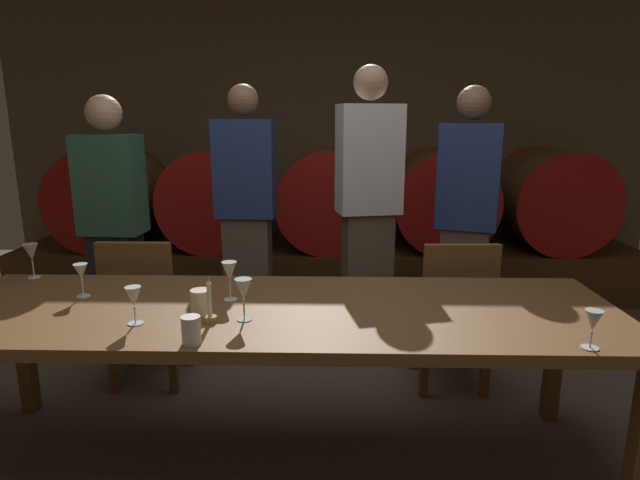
% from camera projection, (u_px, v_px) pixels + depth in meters
% --- Properties ---
extents(ground_plane, '(7.82, 7.82, 0.00)m').
position_uv_depth(ground_plane, '(320.00, 473.00, 2.30)').
color(ground_plane, brown).
extents(back_wall, '(6.01, 0.24, 2.75)m').
position_uv_depth(back_wall, '(328.00, 134.00, 4.99)').
color(back_wall, brown).
rests_on(back_wall, ground).
extents(barrel_shelf, '(5.41, 0.90, 0.41)m').
position_uv_depth(barrel_shelf, '(327.00, 268.00, 4.72)').
color(barrel_shelf, '#4C2D16').
rests_on(barrel_shelf, ground).
extents(wine_barrel_far_left, '(0.86, 0.82, 0.86)m').
position_uv_depth(wine_barrel_far_left, '(111.00, 198.00, 4.62)').
color(wine_barrel_far_left, brown).
rests_on(wine_barrel_far_left, barrel_shelf).
extents(wine_barrel_left, '(0.86, 0.82, 0.86)m').
position_uv_depth(wine_barrel_left, '(217.00, 198.00, 4.60)').
color(wine_barrel_left, brown).
rests_on(wine_barrel_left, barrel_shelf).
extents(wine_barrel_center, '(0.86, 0.82, 0.86)m').
position_uv_depth(wine_barrel_center, '(328.00, 199.00, 4.58)').
color(wine_barrel_center, brown).
rests_on(wine_barrel_center, barrel_shelf).
extents(wine_barrel_right, '(0.86, 0.82, 0.86)m').
position_uv_depth(wine_barrel_right, '(439.00, 199.00, 4.55)').
color(wine_barrel_right, '#513319').
rests_on(wine_barrel_right, barrel_shelf).
extents(wine_barrel_far_right, '(0.86, 0.82, 0.86)m').
position_uv_depth(wine_barrel_far_right, '(551.00, 200.00, 4.53)').
color(wine_barrel_far_right, '#513319').
rests_on(wine_barrel_far_right, barrel_shelf).
extents(dining_table, '(2.89, 0.89, 0.74)m').
position_uv_depth(dining_table, '(277.00, 320.00, 2.23)').
color(dining_table, brown).
rests_on(dining_table, ground).
extents(chair_left, '(0.40, 0.40, 0.88)m').
position_uv_depth(chair_left, '(145.00, 305.00, 2.96)').
color(chair_left, brown).
rests_on(chair_left, ground).
extents(chair_right, '(0.41, 0.41, 0.88)m').
position_uv_depth(chair_right, '(454.00, 308.00, 2.91)').
color(chair_right, brown).
rests_on(chair_right, ground).
extents(guest_far_left, '(0.39, 0.26, 1.66)m').
position_uv_depth(guest_far_left, '(114.00, 225.00, 3.33)').
color(guest_far_left, black).
rests_on(guest_far_left, ground).
extents(guest_center_left, '(0.39, 0.25, 1.73)m').
position_uv_depth(guest_center_left, '(247.00, 217.00, 3.45)').
color(guest_center_left, brown).
rests_on(guest_center_left, ground).
extents(guest_center_right, '(0.42, 0.31, 1.83)m').
position_uv_depth(guest_center_right, '(368.00, 212.00, 3.28)').
color(guest_center_right, brown).
rests_on(guest_center_right, ground).
extents(guest_far_right, '(0.44, 0.35, 1.72)m').
position_uv_depth(guest_far_right, '(466.00, 219.00, 3.39)').
color(guest_far_right, brown).
rests_on(guest_far_right, ground).
extents(candle_right, '(0.05, 0.05, 0.19)m').
position_uv_depth(candle_right, '(210.00, 310.00, 2.04)').
color(candle_right, olive).
rests_on(candle_right, dining_table).
extents(wine_glass_far_left, '(0.07, 0.07, 0.17)m').
position_uv_depth(wine_glass_far_left, '(31.00, 253.00, 2.60)').
color(wine_glass_far_left, silver).
rests_on(wine_glass_far_left, dining_table).
extents(wine_glass_left, '(0.06, 0.06, 0.15)m').
position_uv_depth(wine_glass_left, '(81.00, 273.00, 2.32)').
color(wine_glass_left, white).
rests_on(wine_glass_left, dining_table).
extents(wine_glass_center_left, '(0.06, 0.06, 0.15)m').
position_uv_depth(wine_glass_center_left, '(134.00, 298.00, 2.01)').
color(wine_glass_center_left, white).
rests_on(wine_glass_center_left, dining_table).
extents(wine_glass_center_right, '(0.07, 0.07, 0.17)m').
position_uv_depth(wine_glass_center_right, '(229.00, 273.00, 2.28)').
color(wine_glass_center_right, silver).
rests_on(wine_glass_center_right, dining_table).
extents(wine_glass_right, '(0.07, 0.07, 0.17)m').
position_uv_depth(wine_glass_right, '(243.00, 290.00, 2.05)').
color(wine_glass_right, silver).
rests_on(wine_glass_right, dining_table).
extents(wine_glass_far_right, '(0.06, 0.06, 0.14)m').
position_uv_depth(wine_glass_far_right, '(593.00, 322.00, 1.80)').
color(wine_glass_far_right, silver).
rests_on(wine_glass_far_right, dining_table).
extents(cup_left, '(0.08, 0.08, 0.10)m').
position_uv_depth(cup_left, '(201.00, 302.00, 2.13)').
color(cup_left, beige).
rests_on(cup_left, dining_table).
extents(cup_right, '(0.07, 0.07, 0.10)m').
position_uv_depth(cup_right, '(191.00, 330.00, 1.85)').
color(cup_right, white).
rests_on(cup_right, dining_table).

